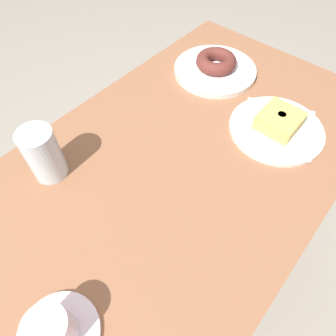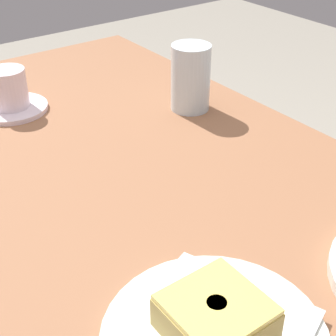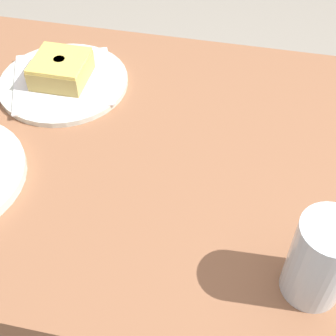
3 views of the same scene
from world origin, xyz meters
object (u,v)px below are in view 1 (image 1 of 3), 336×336
Objects in this scene: plate_chocolate_ring at (215,70)px; donut_glazed_square at (280,121)px; water_glass at (43,154)px; coffee_cup at (53,332)px; plate_glazed_square at (276,129)px; donut_chocolate_ring at (216,61)px.

plate_chocolate_ring is 0.27m from donut_glazed_square.
water_glass is 0.34m from coffee_cup.
coffee_cup is at bearing -163.77° from plate_chocolate_ring.
water_glass is (-0.44, 0.32, 0.03)m from donut_glazed_square.
water_glass is (-0.44, 0.32, 0.06)m from plate_glazed_square.
donut_chocolate_ring is at bearing 69.84° from plate_glazed_square.
donut_chocolate_ring is 1.24× the size of donut_glazed_square.
plate_chocolate_ring is 1.03× the size of plate_glazed_square.
plate_glazed_square is 0.63m from coffee_cup.
plate_glazed_square is 0.03m from donut_glazed_square.
coffee_cup is at bearing -163.77° from donut_chocolate_ring.
water_glass is at bearing 144.11° from donut_glazed_square.
plate_chocolate_ring reaches higher than plate_glazed_square.
plate_chocolate_ring is 0.27m from plate_glazed_square.
donut_chocolate_ring is 0.54m from water_glass.
plate_glazed_square is (-0.09, -0.25, -0.00)m from plate_chocolate_ring.
water_glass is at bearing 55.33° from coffee_cup.
plate_chocolate_ring is at bearing 69.84° from plate_glazed_square.
donut_chocolate_ring is at bearing -7.13° from water_glass.
coffee_cup reaches higher than plate_glazed_square.
donut_glazed_square is 0.63m from coffee_cup.
plate_glazed_square is at bearing -3.71° from coffee_cup.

